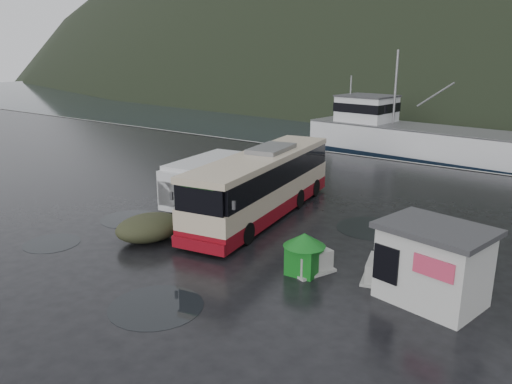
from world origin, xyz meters
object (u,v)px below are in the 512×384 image
Objects in this scene: fishing_trawler at (420,147)px; jersey_barrier_c at (440,307)px; ticket_kiosk at (429,301)px; dome_tent at (150,240)px; coach_bus at (263,215)px; waste_bin_left at (203,240)px; waste_bin_right at (304,273)px; jersey_barrier_a at (374,279)px; jersey_barrier_b at (313,273)px; white_van at (206,202)px.

jersey_barrier_c is at bearing -64.16° from fishing_trawler.
ticket_kiosk is 28.90m from fishing_trawler.
coach_bus is at bearing 72.24° from dome_tent.
waste_bin_left reaches higher than waste_bin_right.
ticket_kiosk is 2.13× the size of jersey_barrier_a.
jersey_barrier_c reaches higher than jersey_barrier_b.
fishing_trawler is at bearing 120.89° from ticket_kiosk.
fishing_trawler reaches higher than white_van.
waste_bin_right is 4.49m from ticket_kiosk.
dome_tent is (-1.85, -5.78, 0.00)m from coach_bus.
jersey_barrier_b is (0.28, 0.24, 0.00)m from waste_bin_right.
waste_bin_left is 1.02× the size of waste_bin_right.
waste_bin_left is 0.07× the size of fishing_trawler.
waste_bin_right is 28.35m from fishing_trawler.
white_van is 3.66× the size of waste_bin_left.
dome_tent is at bearing -166.73° from jersey_barrier_a.
coach_bus is 3.81m from white_van.
fishing_trawler reaches higher than ticket_kiosk.
coach_bus reaches higher than dome_tent.
coach_bus is at bearing 154.83° from jersey_barrier_a.
coach_bus is 8.36m from jersey_barrier_a.
waste_bin_right is at bearing -160.58° from ticket_kiosk.
coach_bus reaches higher than jersey_barrier_b.
waste_bin_right is 0.47× the size of ticket_kiosk.
dome_tent is at bearing -88.09° from fishing_trawler.
ticket_kiosk reaches higher than waste_bin_right.
jersey_barrier_a is (2.30, 1.09, 0.00)m from waste_bin_right.
ticket_kiosk is (9.71, -3.99, 0.00)m from coach_bus.
waste_bin_left is (-0.01, -4.43, 0.00)m from coach_bus.
fishing_trawler is at bearing 80.06° from coach_bus.
dome_tent is (-1.84, -1.35, 0.00)m from waste_bin_left.
jersey_barrier_b is (5.55, -4.40, 0.00)m from coach_bus.
waste_bin_left is 9.72m from ticket_kiosk.
ticket_kiosk is 2.18m from jersey_barrier_a.
waste_bin_right is 4.87m from jersey_barrier_c.
jersey_barrier_a is at bearing 22.79° from jersey_barrier_b.
waste_bin_right is (5.27, -0.21, 0.00)m from waste_bin_left.
jersey_barrier_c is at bearing 5.41° from waste_bin_right.
white_van is 10.33m from jersey_barrier_b.
waste_bin_right is 7.21m from dome_tent.
jersey_barrier_c reaches higher than jersey_barrier_a.
jersey_barrier_b is (5.55, 0.02, 0.00)m from waste_bin_left.
jersey_barrier_a is at bearing 25.30° from waste_bin_right.
waste_bin_right is at bearing -139.49° from jersey_barrier_b.
waste_bin_right reaches higher than jersey_barrier_a.
jersey_barrier_b is 0.94× the size of jersey_barrier_c.
fishing_trawler is at bearing 110.51° from jersey_barrier_c.
jersey_barrier_b is 0.07× the size of fishing_trawler.
coach_bus is 7.02m from waste_bin_right.
waste_bin_left is 0.48× the size of ticket_kiosk.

